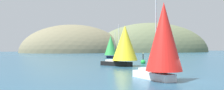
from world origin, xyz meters
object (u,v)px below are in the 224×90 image
object	(u,v)px
sailboat_red_spinnaker	(163,39)
channel_buoy	(143,62)
sailboat_green_sail	(111,46)
sailboat_yellow_sail	(124,44)

from	to	relation	value
sailboat_red_spinnaker	channel_buoy	bearing A→B (deg)	71.12
sailboat_green_sail	channel_buoy	world-z (taller)	sailboat_green_sail
sailboat_green_sail	sailboat_red_spinnaker	distance (m)	55.59
sailboat_red_spinnaker	channel_buoy	distance (m)	28.48
sailboat_red_spinnaker	channel_buoy	xyz separation A→B (m)	(9.12, 26.66, -4.12)
sailboat_yellow_sail	channel_buoy	bearing A→B (deg)	42.48
sailboat_green_sail	sailboat_yellow_sail	size ratio (longest dim) A/B	1.06
sailboat_green_sail	sailboat_yellow_sail	world-z (taller)	sailboat_green_sail
sailboat_green_sail	sailboat_red_spinnaker	xyz separation A→B (m)	(-9.85, -54.71, 0.62)
sailboat_green_sail	channel_buoy	distance (m)	28.27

